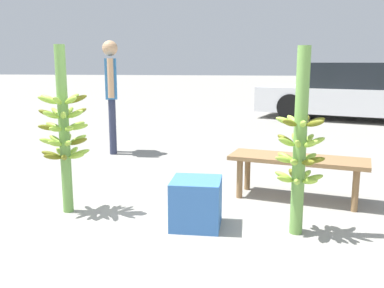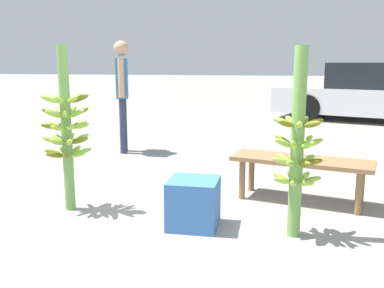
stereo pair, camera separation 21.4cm
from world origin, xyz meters
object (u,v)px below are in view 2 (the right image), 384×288
at_px(parked_car, 382,93).
at_px(vendor_person, 122,85).
at_px(banana_stalk_center, 297,147).
at_px(produce_crate, 194,203).
at_px(market_bench, 301,165).
at_px(banana_stalk_left, 66,128).

bearing_deg(parked_car, vendor_person, 152.23).
distance_m(banana_stalk_center, produce_crate, 0.94).
distance_m(market_bench, produce_crate, 1.22).
relative_size(vendor_person, produce_crate, 4.12).
bearing_deg(produce_crate, banana_stalk_center, -2.83).
bearing_deg(banana_stalk_left, parked_car, 58.52).
relative_size(banana_stalk_center, market_bench, 1.05).
relative_size(parked_car, produce_crate, 12.12).
bearing_deg(vendor_person, parked_car, -63.72).
distance_m(vendor_person, parked_car, 6.28).
xyz_separation_m(banana_stalk_left, parked_car, (4.17, 6.81, -0.12)).
bearing_deg(market_bench, vendor_person, 156.86).
xyz_separation_m(banana_stalk_left, produce_crate, (1.19, -0.20, -0.56)).
distance_m(banana_stalk_left, produce_crate, 1.33).
bearing_deg(banana_stalk_left, banana_stalk_center, -6.80).
relative_size(banana_stalk_left, produce_crate, 3.72).
distance_m(banana_stalk_left, vendor_person, 2.54).
height_order(banana_stalk_left, vendor_person, vendor_person).
height_order(vendor_person, parked_car, vendor_person).
distance_m(banana_stalk_left, parked_car, 7.99).
distance_m(parked_car, produce_crate, 7.63).
height_order(banana_stalk_center, parked_car, banana_stalk_center).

